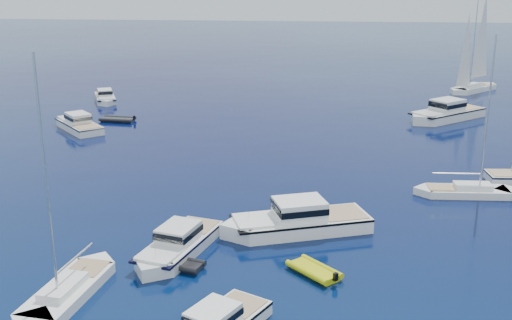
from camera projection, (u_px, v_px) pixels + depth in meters
The scene contains 11 objects.
motor_cruiser_left at pixel (178, 253), 38.91m from camera, with size 2.71×8.86×2.32m, color silver, non-canonical shape.
motor_cruiser_centre at pixel (296, 231), 42.20m from camera, with size 3.34×10.93×2.87m, color white, non-canonical shape.
motor_cruiser_far_l at pixel (78, 129), 69.37m from camera, with size 2.81×9.20×2.41m, color silver, non-canonical shape.
motor_cruiser_distant at pixel (445, 120), 74.00m from camera, with size 3.59×11.73×3.08m, color silver, non-canonical shape.
motor_cruiser_horizon at pixel (106, 101), 84.31m from camera, with size 2.44×7.99×2.10m, color silver, non-canonical shape.
sailboat_fore at pixel (68, 297), 33.73m from camera, with size 2.44×9.37×13.77m, color white, non-canonical shape.
sailboat_centre at pixel (467, 195), 49.02m from camera, with size 2.29×8.81×12.95m, color white, non-canonical shape.
sailboat_sails_far at pixel (473, 91), 91.67m from camera, with size 2.82×10.84×15.93m, color white, non-canonical shape.
tender_yellow at pixel (314, 274), 36.27m from camera, with size 1.91×3.45×0.95m, color #C4CB0B, non-canonical shape.
tender_grey_near at pixel (180, 268), 37.02m from camera, with size 1.69×2.96×0.95m, color black, non-canonical shape.
tender_grey_far at pixel (118, 121), 73.20m from camera, with size 2.23×4.16×0.95m, color black, non-canonical shape.
Camera 1 is at (2.15, -25.08, 16.82)m, focal length 43.92 mm.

